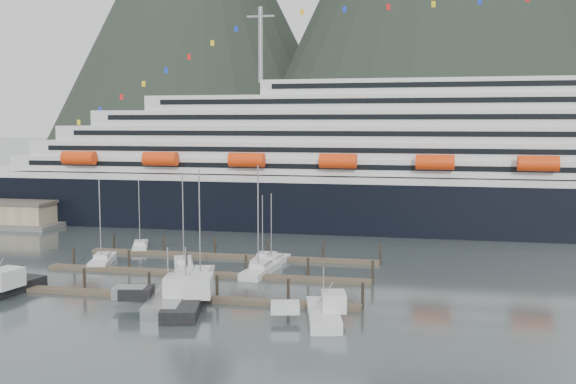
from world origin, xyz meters
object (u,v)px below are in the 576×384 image
sailboat_e (140,247)px  cruise_ship (450,170)px  sailboat_c (261,271)px  sailboat_g (274,262)px  trawler_b (167,299)px  sailboat_d (201,279)px  sailboat_a (103,261)px  trawler_d (322,313)px  sailboat_b (184,265)px  sailboat_f (264,259)px  trawler_c (185,299)px

sailboat_e → cruise_ship: bearing=-78.4°
sailboat_c → sailboat_g: sailboat_c is taller
cruise_ship → trawler_b: cruise_ship is taller
sailboat_d → sailboat_e: bearing=26.9°
sailboat_g → trawler_b: sailboat_g is taller
sailboat_a → trawler_d: size_ratio=1.18×
sailboat_a → sailboat_b: 13.45m
sailboat_a → trawler_b: (19.30, -20.84, 0.54)m
sailboat_a → trawler_b: sailboat_a is taller
sailboat_c → trawler_b: sailboat_c is taller
sailboat_f → sailboat_g: (2.04, -2.02, -0.00)m
sailboat_d → trawler_d: 24.00m
cruise_ship → sailboat_e: bearing=-146.4°
sailboat_e → sailboat_g: sailboat_e is taller
sailboat_g → sailboat_e: bearing=81.1°
sailboat_b → sailboat_a: bearing=65.7°
trawler_b → sailboat_c: bearing=-29.5°
sailboat_c → sailboat_d: (-6.75, -6.55, -0.01)m
sailboat_a → sailboat_g: 26.51m
sailboat_e → sailboat_c: bearing=-141.2°
sailboat_d → trawler_d: sailboat_d is taller
cruise_ship → trawler_b: size_ratio=16.61×
cruise_ship → trawler_c: 75.82m
sailboat_f → sailboat_g: 2.87m
sailboat_a → sailboat_e: bearing=-18.5°
trawler_b → sailboat_d: bearing=-9.7°
sailboat_e → trawler_b: (18.84, -33.53, 0.57)m
sailboat_e → trawler_d: 51.46m
cruise_ship → trawler_d: size_ratio=18.11×
sailboat_b → sailboat_e: sailboat_b is taller
sailboat_d → sailboat_e: (-18.48, 20.66, -0.04)m
cruise_ship → trawler_b: bearing=-116.2°
sailboat_f → trawler_c: (-2.66, -27.52, 0.58)m
sailboat_b → sailboat_c: 12.29m
sailboat_c → sailboat_f: 8.76m
trawler_c → trawler_d: size_ratio=1.37×
sailboat_a → sailboat_c: bearing=-109.6°
sailboat_c → trawler_d: size_ratio=1.41×
cruise_ship → sailboat_f: (-29.03, -40.47, -11.65)m
sailboat_f → sailboat_b: bearing=126.9°
cruise_ship → sailboat_g: 51.67m
sailboat_d → sailboat_e: sailboat_d is taller
sailboat_d → trawler_c: (2.37, -12.38, 0.53)m
sailboat_a → sailboat_g: (26.00, 5.15, -0.04)m
trawler_b → trawler_d: size_ratio=1.09×
sailboat_b → sailboat_f: (10.52, 7.54, -0.04)m
cruise_ship → trawler_b: (-33.70, -68.48, -11.06)m
sailboat_b → trawler_b: bearing=173.2°
sailboat_b → trawler_b: size_ratio=1.19×
trawler_b → trawler_c: bearing=-87.5°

